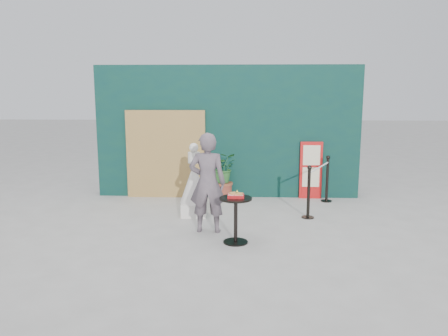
% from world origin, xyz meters
% --- Properties ---
extents(ground, '(60.00, 60.00, 0.00)m').
position_xyz_m(ground, '(0.00, 0.00, 0.00)').
color(ground, '#ADAAA5').
rests_on(ground, ground).
extents(back_wall, '(6.00, 0.30, 3.00)m').
position_xyz_m(back_wall, '(0.00, 3.15, 1.50)').
color(back_wall, '#0A2F2F').
rests_on(back_wall, ground).
extents(bamboo_fence, '(1.80, 0.08, 2.00)m').
position_xyz_m(bamboo_fence, '(-1.40, 2.94, 1.00)').
color(bamboo_fence, tan).
rests_on(bamboo_fence, ground).
extents(woman, '(0.65, 0.44, 1.74)m').
position_xyz_m(woman, '(-0.25, 0.47, 0.87)').
color(woman, '#685962').
rests_on(woman, ground).
extents(menu_board, '(0.50, 0.07, 1.30)m').
position_xyz_m(menu_board, '(1.90, 2.95, 0.65)').
color(menu_board, red).
rests_on(menu_board, ground).
extents(statue, '(0.56, 0.56, 1.44)m').
position_xyz_m(statue, '(-0.59, 1.45, 0.59)').
color(statue, white).
rests_on(statue, ground).
extents(cafe_table, '(0.52, 0.52, 0.75)m').
position_xyz_m(cafe_table, '(0.24, -0.09, 0.50)').
color(cafe_table, black).
rests_on(cafe_table, ground).
extents(food_basket, '(0.26, 0.19, 0.11)m').
position_xyz_m(food_basket, '(0.24, -0.08, 0.79)').
color(food_basket, red).
rests_on(food_basket, cafe_table).
extents(planter, '(0.62, 0.54, 1.06)m').
position_xyz_m(planter, '(-0.08, 2.89, 0.61)').
color(planter, brown).
rests_on(planter, ground).
extents(stanchion_barrier, '(0.84, 1.54, 1.03)m').
position_xyz_m(stanchion_barrier, '(1.92, 2.02, 0.49)').
color(stanchion_barrier, black).
rests_on(stanchion_barrier, ground).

